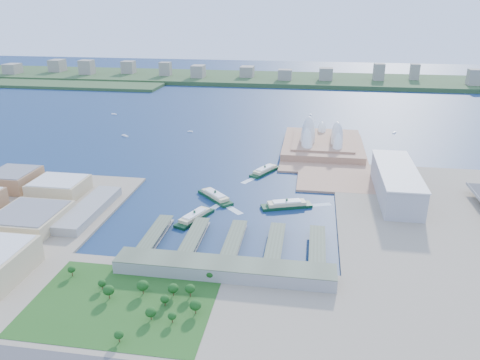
% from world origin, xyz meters
% --- Properties ---
extents(ground, '(3000.00, 3000.00, 0.00)m').
position_xyz_m(ground, '(0.00, 0.00, 0.00)').
color(ground, '#0E2142').
rests_on(ground, ground).
extents(south_land, '(720.00, 180.00, 3.00)m').
position_xyz_m(south_land, '(0.00, -210.00, 1.50)').
color(south_land, gray).
rests_on(south_land, ground).
extents(east_land, '(240.00, 500.00, 3.00)m').
position_xyz_m(east_land, '(240.00, -50.00, 1.50)').
color(east_land, gray).
rests_on(east_land, ground).
extents(peninsula, '(135.00, 220.00, 3.00)m').
position_xyz_m(peninsula, '(107.50, 260.00, 1.50)').
color(peninsula, '#A07557').
rests_on(peninsula, ground).
extents(far_shore, '(2200.00, 260.00, 12.00)m').
position_xyz_m(far_shore, '(0.00, 980.00, 6.00)').
color(far_shore, '#2D4926').
rests_on(far_shore, ground).
extents(opera_house, '(134.00, 180.00, 58.00)m').
position_xyz_m(opera_house, '(105.00, 280.00, 32.00)').
color(opera_house, white).
rests_on(opera_house, peninsula).
extents(toaster_building, '(45.00, 155.00, 35.00)m').
position_xyz_m(toaster_building, '(195.00, 80.00, 20.50)').
color(toaster_building, '#97979D').
rests_on(toaster_building, east_land).
extents(west_buildings, '(200.00, 280.00, 27.00)m').
position_xyz_m(west_buildings, '(-250.00, -70.00, 16.50)').
color(west_buildings, '#926B49').
rests_on(west_buildings, west_land).
extents(ferry_wharves, '(184.00, 90.00, 9.30)m').
position_xyz_m(ferry_wharves, '(14.00, -75.00, 4.65)').
color(ferry_wharves, '#4A5641').
rests_on(ferry_wharves, ground).
extents(terminal_building, '(200.00, 28.00, 12.00)m').
position_xyz_m(terminal_building, '(15.00, -135.00, 9.00)').
color(terminal_building, gray).
rests_on(terminal_building, south_land).
extents(park, '(150.00, 110.00, 16.00)m').
position_xyz_m(park, '(-60.00, -190.00, 11.00)').
color(park, '#194714').
rests_on(park, south_land).
extents(far_skyline, '(1900.00, 140.00, 55.00)m').
position_xyz_m(far_skyline, '(0.00, 960.00, 39.50)').
color(far_skyline, gray).
rests_on(far_skyline, far_shore).
extents(ferry_a, '(53.32, 53.87, 11.43)m').
position_xyz_m(ferry_a, '(-30.05, 40.49, 5.71)').
color(ferry_a, '#0C3219').
rests_on(ferry_a, ground).
extents(ferry_b, '(40.61, 58.22, 11.00)m').
position_xyz_m(ferry_b, '(21.65, 146.47, 5.50)').
color(ferry_b, '#0C3219').
rests_on(ferry_b, ground).
extents(ferry_c, '(36.52, 60.21, 11.15)m').
position_xyz_m(ferry_c, '(-41.07, -21.78, 5.58)').
color(ferry_c, '#0C3219').
rests_on(ferry_c, ground).
extents(ferry_d, '(63.14, 35.19, 11.62)m').
position_xyz_m(ferry_d, '(60.99, 28.51, 5.81)').
color(ferry_d, '#0C3219').
rests_on(ferry_d, ground).
extents(boat_a, '(15.31, 11.45, 3.00)m').
position_xyz_m(boat_a, '(-255.13, 300.04, 1.50)').
color(boat_a, white).
rests_on(boat_a, ground).
extents(boat_b, '(9.65, 3.94, 2.55)m').
position_xyz_m(boat_b, '(-143.67, 348.95, 1.28)').
color(boat_b, white).
rests_on(boat_b, ground).
extents(boat_c, '(8.63, 13.45, 2.93)m').
position_xyz_m(boat_c, '(241.30, 402.56, 1.46)').
color(boat_c, white).
rests_on(boat_c, ground).
extents(boat_d, '(14.08, 6.90, 2.33)m').
position_xyz_m(boat_d, '(-347.11, 465.36, 1.16)').
color(boat_d, white).
rests_on(boat_d, ground).
extents(boat_e, '(3.92, 11.69, 2.85)m').
position_xyz_m(boat_e, '(81.66, 526.42, 1.43)').
color(boat_e, white).
rests_on(boat_e, ground).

